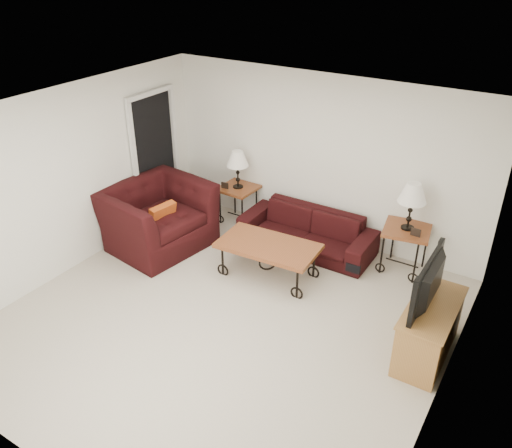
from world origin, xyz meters
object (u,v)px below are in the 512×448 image
Objects in this scene: lamp_left at (238,169)px; television at (436,284)px; side_table_left at (238,204)px; side_table_right at (404,249)px; backpack at (357,262)px; sofa at (307,231)px; armchair at (157,217)px; tv_stand at (429,331)px; coffee_table at (268,260)px; lamp_right at (411,206)px.

television is at bearing -23.59° from lamp_left.
side_table_left is 0.92× the size of side_table_right.
backpack is at bearing -130.73° from television.
armchair is (-1.94, -1.08, 0.18)m from sofa.
backpack is (2.23, -0.45, -0.72)m from lamp_left.
sofa is 1.34m from side_table_left.
side_table_right reaches higher than tv_stand.
side_table_left is at bearing 180.00° from side_table_right.
tv_stand reaches higher than backpack.
coffee_table is (-1.51, -1.11, -0.08)m from side_table_right.
coffee_table is 2.40m from television.
side_table_right is 1.00× the size of lamp_right.
lamp_right reaches higher than sofa.
sofa is 5.05× the size of backpack.
lamp_right is 2.02m from coffee_table.
lamp_right is (0.00, 0.00, 0.66)m from side_table_right.
tv_stand is at bearing -31.71° from sofa.
lamp_left reaches higher than tv_stand.
lamp_left reaches higher than sofa.
backpack is (-1.27, 1.07, -0.13)m from tv_stand.
side_table_left is 0.61m from lamp_left.
lamp_right is at bearing 0.00° from lamp_left.
lamp_right reaches higher than television.
side_table_right is (2.73, 0.00, 0.03)m from side_table_left.
lamp_left is 3.80m from television.
armchair reaches higher than sofa.
lamp_right is (1.40, 0.18, 0.70)m from sofa.
side_table_right is 1.09× the size of lamp_left.
armchair is (-3.34, -1.26, -0.52)m from lamp_right.
lamp_left is at bearing 137.73° from coffee_table.
lamp_left is (-1.33, 0.18, 0.62)m from sofa.
side_table_left is 0.56× the size of tv_stand.
television reaches higher than backpack.
side_table_left is 2.74m from side_table_right.
side_table_left is at bearing 168.19° from backpack.
backpack is (-0.50, -0.45, -0.79)m from lamp_right.
sofa is 0.95m from backpack.
side_table_left is (-1.33, 0.18, 0.01)m from sofa.
tv_stand is (3.50, -1.52, 0.02)m from side_table_left.
television reaches higher than tv_stand.
coffee_table is 3.36× the size of backpack.
sofa is at bearing -121.95° from television.
coffee_table is 0.92× the size of armchair.
lamp_left is 1.78m from coffee_table.
side_table_right is at bearing 116.74° from tv_stand.
tv_stand is at bearing -63.26° from lamp_right.
side_table_right is at bearing 0.00° from lamp_right.
sofa is at bearing -7.69° from side_table_left.
armchair is at bearing -150.85° from sofa.
lamp_left is at bearing -16.94° from armchair.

